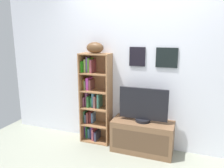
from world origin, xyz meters
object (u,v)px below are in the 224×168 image
Objects in this scene: football at (95,48)px; television at (143,105)px; bookshelf at (94,100)px; tv_stand at (142,136)px.

television is (0.79, -0.07, -0.82)m from football.
football reaches higher than bookshelf.
bookshelf is 5.00× the size of football.
tv_stand is 1.28× the size of television.
television reaches higher than tv_stand.
football is (0.05, -0.03, 0.85)m from bookshelf.
football is 0.32× the size of tv_stand.
television is at bearing -4.86° from football.
tv_stand is at bearing -90.00° from television.
football is 1.14m from television.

